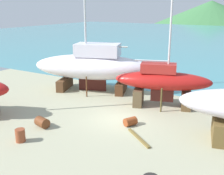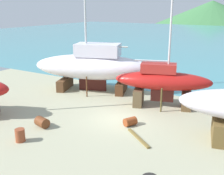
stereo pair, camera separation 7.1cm
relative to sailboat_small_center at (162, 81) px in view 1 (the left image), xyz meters
The scene contains 8 objects.
ground_plane 7.16m from the sailboat_small_center, 103.74° to the right, with size 39.80×39.80×0.00m, color #A9A989.
headland_hill 165.09m from the sailboat_small_center, 100.78° to the left, with size 106.48×106.48×22.06m, color #3E7943.
sailboat_small_center is the anchor object (origin of this frame).
sailboat_mid_port 7.15m from the sailboat_small_center, behind, with size 11.48×6.84×18.95m.
barrel_ochre 4.86m from the sailboat_small_center, 95.45° to the right, with size 0.56×0.56×0.82m, color brown.
barrel_tipped_left 9.46m from the sailboat_small_center, 124.44° to the right, with size 0.66×0.66×0.89m, color brown.
barrel_rust_near 11.09m from the sailboat_small_center, 116.48° to the right, with size 0.56×0.56×0.78m, color brown.
timber_short_cross 6.37m from the sailboat_small_center, 81.50° to the right, with size 2.62×0.18×0.11m, color brown.
Camera 1 is at (8.89, -15.76, 7.61)m, focal length 44.67 mm.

